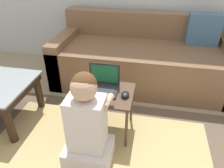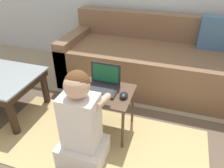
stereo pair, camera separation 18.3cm
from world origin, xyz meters
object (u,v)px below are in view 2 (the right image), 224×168
at_px(couch, 152,61).
at_px(laptop, 103,86).
at_px(person_seated, 81,126).
at_px(laptop_desk, 104,97).
at_px(computer_mouse, 124,95).

distance_m(couch, laptop, 1.00).
bearing_deg(laptop, person_seated, -92.03).
bearing_deg(person_seated, laptop_desk, 84.48).
distance_m(laptop_desk, person_seated, 0.39).
bearing_deg(laptop_desk, laptop, 121.38).
xyz_separation_m(laptop_desk, computer_mouse, (0.18, -0.03, 0.08)).
bearing_deg(couch, laptop_desk, -104.81).
relative_size(couch, laptop, 7.80).
bearing_deg(laptop, computer_mouse, -17.11).
relative_size(couch, person_seated, 2.60).
xyz_separation_m(laptop, person_seated, (-0.01, -0.42, -0.10)).
height_order(laptop, computer_mouse, laptop).
xyz_separation_m(couch, laptop_desk, (-0.26, -0.98, 0.07)).
bearing_deg(person_seated, couch, 77.75).
height_order(couch, person_seated, couch).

